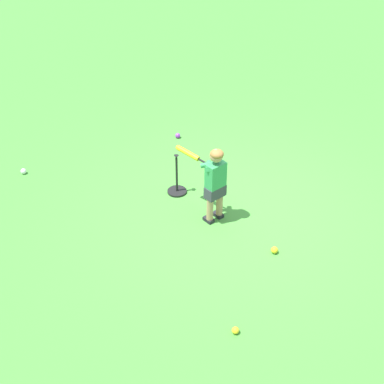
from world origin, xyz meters
The scene contains 7 objects.
ground_plane centered at (0.00, 0.00, 0.00)m, with size 40.00×40.00×0.00m, color #479338.
child_batter centered at (-0.17, 0.39, 0.65)m, with size 0.60×0.66×1.08m.
play_ball_far_right centered at (-0.87, -0.34, 0.04)m, with size 0.09×0.09×0.09m, color yellow.
play_ball_center_lawn centered at (2.06, 0.89, 0.04)m, with size 0.09×0.09×0.09m, color purple.
play_ball_far_left centered at (0.96, 3.22, 0.04)m, with size 0.09×0.09×0.09m, color white.
play_ball_by_bucket centered at (-2.10, 0.24, 0.04)m, with size 0.08×0.08×0.08m, color yellow.
batting_tee centered at (0.45, 0.88, 0.10)m, with size 0.28×0.28×0.62m.
Camera 1 is at (-5.58, 0.72, 4.24)m, focal length 47.72 mm.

